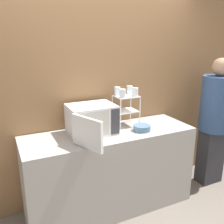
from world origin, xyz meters
TOP-DOWN VIEW (x-y plane):
  - ground_plane at (0.00, 0.00)m, footprint 12.00×12.00m
  - wall_back at (0.00, 0.66)m, footprint 8.00×0.06m
  - counter at (0.00, 0.31)m, footprint 1.90×0.62m
  - microwave at (-0.19, 0.36)m, footprint 0.52×0.74m
  - dish_rack at (0.26, 0.43)m, footprint 0.26×0.22m
  - glass_front_left at (0.18, 0.37)m, footprint 0.07×0.07m
  - glass_back_right at (0.35, 0.50)m, footprint 0.07×0.07m
  - glass_front_right at (0.34, 0.37)m, footprint 0.07×0.07m
  - glass_back_left at (0.19, 0.50)m, footprint 0.07×0.07m
  - bowl at (0.34, 0.21)m, footprint 0.19×0.19m
  - person at (1.48, 0.22)m, footprint 0.41×0.41m

SIDE VIEW (x-z plane):
  - ground_plane at x=0.00m, z-range 0.00..0.00m
  - counter at x=0.00m, z-range 0.00..0.94m
  - person at x=1.48m, z-range 0.09..1.79m
  - bowl at x=0.34m, z-range 0.94..1.00m
  - microwave at x=-0.19m, z-range 0.94..1.25m
  - dish_rack at x=0.26m, z-range 1.02..1.38m
  - wall_back at x=0.00m, z-range 0.00..2.60m
  - glass_front_left at x=0.18m, z-range 1.30..1.39m
  - glass_back_right at x=0.35m, z-range 1.30..1.39m
  - glass_front_right at x=0.34m, z-range 1.30..1.39m
  - glass_back_left at x=0.19m, z-range 1.30..1.39m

